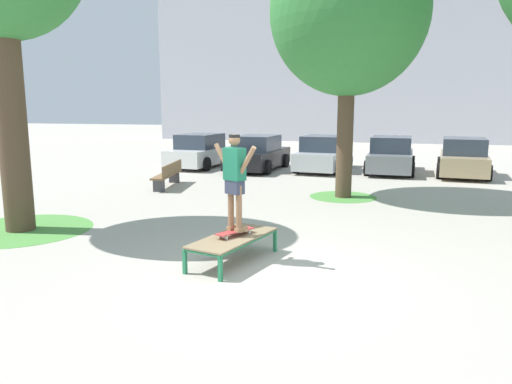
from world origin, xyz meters
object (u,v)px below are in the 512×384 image
Objects in this scene: car_white at (201,152)px; skateboard at (235,232)px; park_bench at (168,174)px; skater at (235,176)px; car_silver at (324,154)px; skate_box at (233,239)px; car_black at (258,154)px; tree_mid_back at (349,12)px; car_tan at (463,158)px; car_grey at (391,156)px.

skateboard is at bearing -65.59° from car_white.
skater is at bearing -56.33° from park_bench.
car_silver is (5.54, 0.24, 0.00)m from car_white.
skate_box is 1.20× the size of skater.
skater reaches higher than car_black.
car_tan is at bearing 55.25° from tree_mid_back.
car_black is at bearing 71.33° from park_bench.
car_grey is at bearing 78.57° from skateboard.
car_black is at bearing -167.47° from car_silver.
skateboard is 0.19× the size of car_white.
skate_box is 13.86m from car_white.
car_silver is at bearing 90.72° from skateboard.
skate_box is 8.53m from tree_mid_back.
skate_box is 2.53× the size of skateboard.
car_black is at bearing -172.49° from car_grey.
skater is at bearing -76.48° from car_black.
car_black is 2.84m from car_silver.
skateboard is at bearing -89.28° from car_silver.
car_white is 11.09m from car_tan.
park_bench is at bearing -141.03° from car_grey.
car_tan is at bearing -0.86° from car_silver.
skateboard is 0.10× the size of tree_mid_back.
car_grey is at bearing 78.57° from skater.
car_black is at bearing 103.52° from skater.
tree_mid_back is at bearing 79.53° from skateboard.
tree_mid_back is at bearing -2.48° from park_bench.
skateboard is 0.18× the size of car_tan.
skate_box is at bearing -89.36° from car_silver.
car_grey is at bearing 2.45° from car_white.
tree_mid_back is 10.19m from car_white.
tree_mid_back reaches higher than skate_box.
park_bench is (-7.29, -5.90, -0.24)m from car_grey.
tree_mid_back is at bearing -39.83° from car_white.
skater is at bearing 62.23° from skateboard.
skateboard is at bearing -76.48° from car_black.
tree_mid_back reaches higher than skater.
tree_mid_back is at bearing -52.37° from car_black.
skate_box is 0.47× the size of car_silver.
skater reaches higher than skate_box.
skater is 0.69× the size of park_bench.
car_white is at bearing 140.17° from tree_mid_back.
skateboard is 13.82m from car_tan.
car_white is at bearing -179.19° from car_tan.
car_tan is (5.38, 12.72, -0.84)m from skater.
car_tan is at bearing 29.54° from park_bench.
car_black is (-4.18, 5.42, -4.67)m from tree_mid_back.
park_bench is (-4.68, 7.02, -1.08)m from skater.
car_silver is (2.77, 0.62, 0.00)m from car_black.
car_white and car_black have the same top height.
car_tan reaches higher than skate_box.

